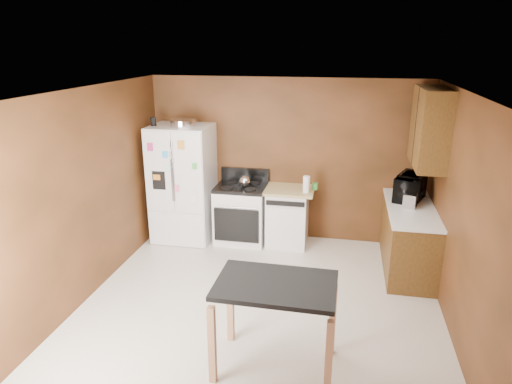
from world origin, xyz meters
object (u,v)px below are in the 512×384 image
(microwave, at_px, (410,188))
(dishwasher, at_px, (287,216))
(green_canister, at_px, (315,186))
(toaster, at_px, (410,200))
(pen_cup, at_px, (153,121))
(gas_range, at_px, (241,213))
(refrigerator, at_px, (183,183))
(kettle, at_px, (245,181))
(roasting_pan, at_px, (183,123))
(paper_towel, at_px, (306,184))
(island, at_px, (276,297))

(microwave, bearing_deg, dishwasher, 105.72)
(green_canister, height_order, toaster, toaster)
(pen_cup, height_order, microwave, pen_cup)
(pen_cup, xyz_separation_m, toaster, (3.70, -0.31, -0.87))
(gas_range, bearing_deg, refrigerator, -176.19)
(kettle, relative_size, dishwasher, 0.19)
(roasting_pan, relative_size, toaster, 1.52)
(microwave, height_order, gas_range, microwave)
(roasting_pan, distance_m, green_canister, 2.17)
(kettle, relative_size, paper_towel, 0.71)
(dishwasher, xyz_separation_m, island, (0.26, -2.85, 0.30))
(pen_cup, relative_size, island, 0.11)
(roasting_pan, relative_size, paper_towel, 1.63)
(refrigerator, xyz_separation_m, dishwasher, (1.63, 0.09, -0.45))
(pen_cup, bearing_deg, dishwasher, 4.72)
(refrigerator, bearing_deg, green_canister, 3.71)
(gas_range, bearing_deg, green_canister, 3.62)
(toaster, distance_m, dishwasher, 1.84)
(paper_towel, xyz_separation_m, gas_range, (-1.00, 0.09, -0.55))
(pen_cup, bearing_deg, green_canister, 5.04)
(microwave, bearing_deg, toaster, -163.15)
(green_canister, bearing_deg, pen_cup, -174.96)
(refrigerator, height_order, dishwasher, refrigerator)
(kettle, distance_m, toaster, 2.38)
(microwave, relative_size, refrigerator, 0.33)
(kettle, relative_size, green_canister, 1.74)
(green_canister, bearing_deg, toaster, -22.08)
(roasting_pan, height_order, refrigerator, roasting_pan)
(paper_towel, bearing_deg, green_canister, 53.72)
(pen_cup, relative_size, paper_towel, 0.53)
(gas_range, bearing_deg, kettle, -27.99)
(microwave, height_order, refrigerator, refrigerator)
(kettle, height_order, paper_towel, paper_towel)
(gas_range, distance_m, island, 3.00)
(roasting_pan, bearing_deg, island, -56.34)
(toaster, bearing_deg, gas_range, -176.42)
(refrigerator, relative_size, gas_range, 1.64)
(toaster, bearing_deg, island, -106.98)
(pen_cup, bearing_deg, refrigerator, 12.03)
(paper_towel, bearing_deg, dishwasher, 158.48)
(microwave, bearing_deg, kettle, 108.86)
(gas_range, distance_m, dishwasher, 0.72)
(paper_towel, bearing_deg, refrigerator, 179.22)
(kettle, xyz_separation_m, dishwasher, (0.65, 0.06, -0.53))
(roasting_pan, height_order, toaster, roasting_pan)
(roasting_pan, relative_size, kettle, 2.30)
(green_canister, distance_m, toaster, 1.40)
(pen_cup, distance_m, kettle, 1.62)
(paper_towel, relative_size, island, 0.22)
(paper_towel, relative_size, microwave, 0.41)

